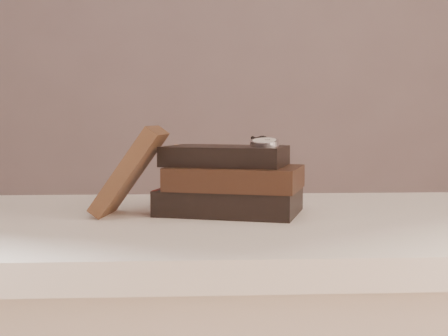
{
  "coord_description": "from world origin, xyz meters",
  "views": [
    {
      "loc": [
        -0.07,
        -0.61,
        0.9
      ],
      "look_at": [
        -0.01,
        0.39,
        0.82
      ],
      "focal_mm": 48.84,
      "sensor_mm": 36.0,
      "label": 1
    }
  ],
  "objects": [
    {
      "name": "book_stack",
      "position": [
        -0.0,
        0.39,
        0.8
      ],
      "size": [
        0.26,
        0.22,
        0.11
      ],
      "color": "black",
      "rests_on": "table"
    },
    {
      "name": "pocket_watch",
      "position": [
        0.05,
        0.36,
        0.87
      ],
      "size": [
        0.06,
        0.15,
        0.02
      ],
      "color": "silver",
      "rests_on": "book_stack"
    },
    {
      "name": "back_wall",
      "position": [
        0.0,
        1.75,
        1.35
      ],
      "size": [
        3.5,
        0.02,
        2.7
      ],
      "primitive_type": "cube",
      "color": "slate",
      "rests_on": "ground"
    },
    {
      "name": "eyeglasses",
      "position": [
        -0.05,
        0.48,
        0.81
      ],
      "size": [
        0.12,
        0.13,
        0.04
      ],
      "color": "silver",
      "rests_on": "book_stack"
    },
    {
      "name": "journal",
      "position": [
        -0.16,
        0.37,
        0.82
      ],
      "size": [
        0.13,
        0.12,
        0.14
      ],
      "primitive_type": "cube",
      "rotation": [
        0.0,
        0.62,
        -0.16
      ],
      "color": "#3E2517",
      "rests_on": "table"
    },
    {
      "name": "table",
      "position": [
        0.0,
        0.35,
        0.66
      ],
      "size": [
        1.0,
        0.6,
        0.75
      ],
      "color": "white",
      "rests_on": "ground"
    }
  ]
}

